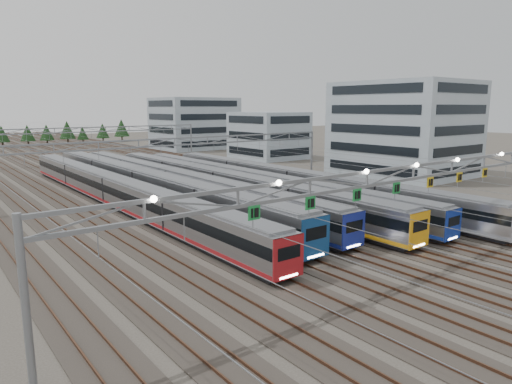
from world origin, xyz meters
TOP-DOWN VIEW (x-y plane):
  - ground at (0.00, 0.00)m, footprint 400.00×400.00m
  - track_bed at (0.00, 100.00)m, footprint 54.00×260.00m
  - train_a at (-11.25, 35.16)m, footprint 2.78×66.76m
  - train_b at (-6.75, 36.34)m, footprint 3.02×65.30m
  - train_c at (-2.25, 36.11)m, footprint 2.79×64.77m
  - train_d at (2.25, 30.99)m, footprint 2.81×61.11m
  - train_e at (6.75, 30.28)m, footprint 2.57×60.63m
  - train_f at (11.25, 26.20)m, footprint 2.75×59.81m
  - gantry_near at (-0.05, -0.12)m, footprint 56.36×0.61m
  - gantry_mid at (0.00, 40.00)m, footprint 56.36×0.36m
  - gantry_far at (0.00, 85.00)m, footprint 56.36×0.36m
  - depot_bldg_south at (41.28, 29.90)m, footprint 18.00×22.00m
  - depot_bldg_mid at (39.11, 66.44)m, footprint 14.00×16.00m
  - depot_bldg_north at (38.13, 100.81)m, footprint 22.00×18.00m
  - treeline at (-7.20, 141.51)m, footprint 81.20×5.60m

SIDE VIEW (x-z plane):
  - ground at x=0.00m, z-range 0.00..0.00m
  - track_bed at x=0.00m, z-range -1.22..4.20m
  - train_e at x=6.75m, z-range 0.25..3.59m
  - train_f at x=11.25m, z-range 0.25..3.83m
  - train_a at x=-11.25m, z-range 0.25..3.87m
  - train_c at x=-2.25m, z-range 0.25..3.88m
  - train_d at x=2.25m, z-range 0.25..3.91m
  - train_b at x=-6.75m, z-range 0.25..4.19m
  - treeline at x=-7.20m, z-range 0.72..7.74m
  - depot_bldg_mid at x=39.11m, z-range 0.00..11.15m
  - gantry_mid at x=0.00m, z-range 2.39..10.39m
  - gantry_far at x=0.00m, z-range 2.39..10.39m
  - gantry_near at x=-0.05m, z-range 3.05..11.13m
  - depot_bldg_north at x=38.13m, z-range 0.00..15.05m
  - depot_bldg_south at x=41.28m, z-range 0.00..16.83m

